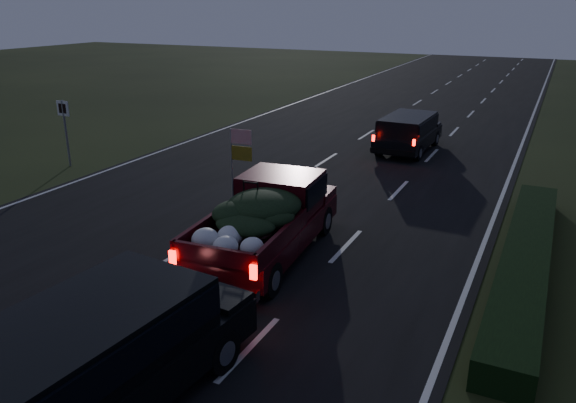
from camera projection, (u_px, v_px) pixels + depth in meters
The scene contains 7 objects.
ground at pixel (171, 258), 13.68m from camera, with size 120.00×120.00×0.00m, color black.
road_asphalt at pixel (171, 258), 13.67m from camera, with size 14.00×120.00×0.02m, color black.
hedge_row at pixel (526, 259), 12.91m from camera, with size 1.00×10.00×0.60m, color black.
route_sign at pixel (65, 123), 20.86m from camera, with size 0.55×0.08×2.50m.
pickup_truck at pixel (267, 215), 13.54m from camera, with size 2.41×5.39×2.75m.
lead_suv at pixel (408, 129), 23.18m from camera, with size 1.91×4.34×1.23m.
rear_suv at pixel (92, 352), 8.13m from camera, with size 2.55×5.24×1.46m.
Camera 1 is at (7.98, -9.94, 5.87)m, focal length 35.00 mm.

